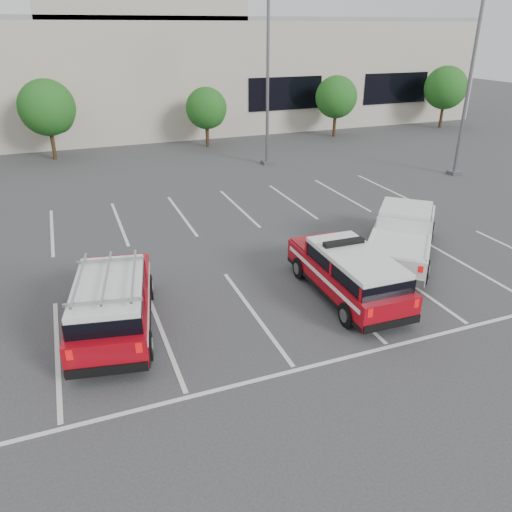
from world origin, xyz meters
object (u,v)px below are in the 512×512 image
(tree_far_right, at_px, (446,89))
(ladder_suv, at_px, (113,307))
(light_pole_mid, at_px, (268,74))
(tree_mid_left, at_px, (49,109))
(tree_right, at_px, (337,98))
(light_pole_right, at_px, (470,78))
(fire_chief_suv, at_px, (348,276))
(convention_building, at_px, (112,67))
(white_pickup, at_px, (402,239))
(tree_mid_right, at_px, (207,110))

(tree_far_right, xyz_separation_m, ladder_suv, (-28.95, -21.54, -2.28))
(light_pole_mid, height_order, ladder_suv, light_pole_mid)
(tree_mid_left, relative_size, light_pole_mid, 0.47)
(tree_mid_left, distance_m, light_pole_mid, 13.53)
(tree_far_right, bearing_deg, tree_right, -180.00)
(light_pole_right, bearing_deg, ladder_suv, -154.46)
(tree_mid_left, bearing_deg, light_pole_mid, -26.92)
(ladder_suv, bearing_deg, tree_right, 59.32)
(light_pole_mid, distance_m, ladder_suv, 19.43)
(tree_mid_left, height_order, light_pole_right, light_pole_right)
(light_pole_mid, distance_m, light_pole_right, 10.82)
(fire_chief_suv, distance_m, ladder_suv, 6.93)
(convention_building, xyz_separation_m, white_pickup, (6.21, -30.06, -4.02))
(light_pole_mid, bearing_deg, tree_mid_right, 107.52)
(tree_far_right, bearing_deg, fire_chief_suv, -134.88)
(convention_building, xyz_separation_m, ladder_suv, (-4.04, -31.36, -3.95))
(light_pole_mid, distance_m, white_pickup, 14.90)
(fire_chief_suv, bearing_deg, light_pole_mid, 77.25)
(ladder_suv, bearing_deg, tree_far_right, 47.32)
(tree_right, bearing_deg, tree_mid_right, -180.00)
(tree_far_right, distance_m, fire_chief_suv, 31.34)
(tree_mid_right, relative_size, tree_right, 0.90)
(light_pole_mid, relative_size, ladder_suv, 2.00)
(convention_building, height_order, tree_right, convention_building)
(light_pole_right, relative_size, white_pickup, 1.84)
(tree_right, bearing_deg, ladder_suv, -131.35)
(tree_mid_left, height_order, tree_far_right, same)
(tree_mid_right, xyz_separation_m, fire_chief_suv, (-2.05, -22.14, -1.80))
(light_pole_mid, height_order, white_pickup, light_pole_mid)
(tree_mid_left, xyz_separation_m, ladder_suv, (1.05, -21.54, -2.28))
(tree_mid_right, bearing_deg, fire_chief_suv, -95.29)
(convention_building, height_order, light_pole_right, convention_building)
(tree_mid_right, bearing_deg, ladder_suv, -112.57)
(tree_mid_right, bearing_deg, white_pickup, -86.33)
(tree_mid_left, relative_size, light_pole_right, 0.47)
(convention_building, bearing_deg, ladder_suv, -97.35)
(tree_mid_right, bearing_deg, light_pole_mid, -72.48)
(tree_mid_right, height_order, ladder_suv, tree_mid_right)
(tree_mid_left, distance_m, tree_right, 20.00)
(tree_mid_right, xyz_separation_m, ladder_suv, (-8.95, -21.54, -1.74))
(tree_right, bearing_deg, fire_chief_suv, -118.55)
(convention_building, distance_m, light_pole_right, 26.99)
(tree_far_right, bearing_deg, white_pickup, -132.73)
(tree_mid_right, xyz_separation_m, light_pole_right, (10.91, -12.05, 2.68))
(tree_mid_right, bearing_deg, tree_mid_left, 180.00)
(tree_mid_right, relative_size, white_pickup, 0.72)
(tree_far_right, height_order, light_pole_right, light_pole_right)
(tree_mid_right, height_order, white_pickup, tree_mid_right)
(tree_right, height_order, light_pole_mid, light_pole_mid)
(tree_right, relative_size, white_pickup, 0.79)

